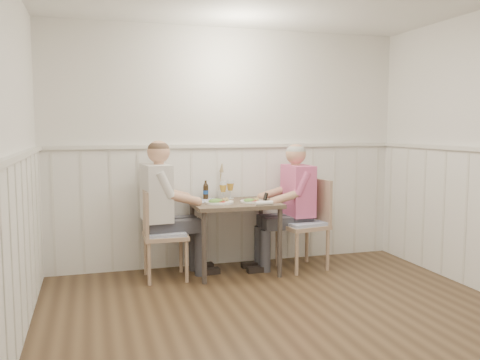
% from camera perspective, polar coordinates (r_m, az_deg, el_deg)
% --- Properties ---
extents(ground_plane, '(4.50, 4.50, 0.00)m').
position_cam_1_polar(ground_plane, '(3.84, 8.09, -17.56)').
color(ground_plane, '#43301E').
extents(room_shell, '(4.04, 4.54, 2.60)m').
position_cam_1_polar(room_shell, '(3.52, 8.45, 5.75)').
color(room_shell, white).
rests_on(room_shell, ground).
extents(wainscot, '(4.00, 4.49, 1.34)m').
position_cam_1_polar(wainscot, '(4.24, 4.35, -5.46)').
color(wainscot, white).
rests_on(wainscot, ground).
extents(dining_table, '(0.88, 0.70, 0.75)m').
position_cam_1_polar(dining_table, '(5.30, -0.61, -3.58)').
color(dining_table, brown).
rests_on(dining_table, ground).
extents(chair_right, '(0.53, 0.53, 0.97)m').
position_cam_1_polar(chair_right, '(5.54, 7.53, -4.50)').
color(chair_right, '#A27F69').
rests_on(chair_right, ground).
extents(chair_left, '(0.44, 0.44, 0.90)m').
position_cam_1_polar(chair_left, '(5.16, -9.01, -5.68)').
color(chair_left, '#A27F69').
rests_on(chair_left, ground).
extents(man_in_pink, '(0.63, 0.44, 1.37)m').
position_cam_1_polar(man_in_pink, '(5.57, 6.09, -3.91)').
color(man_in_pink, '#3F3F47').
rests_on(man_in_pink, ground).
extents(diner_cream, '(0.69, 0.48, 1.42)m').
position_cam_1_polar(diner_cream, '(5.21, -8.87, -4.40)').
color(diner_cream, '#3F3F47').
rests_on(diner_cream, ground).
extents(plate_man, '(0.24, 0.24, 0.06)m').
position_cam_1_polar(plate_man, '(5.27, 1.26, -2.30)').
color(plate_man, white).
rests_on(plate_man, dining_table).
extents(plate_diner, '(0.30, 0.30, 0.08)m').
position_cam_1_polar(plate_diner, '(5.18, -2.49, -2.39)').
color(plate_diner, white).
rests_on(plate_diner, dining_table).
extents(beer_glass_a, '(0.08, 0.08, 0.20)m').
position_cam_1_polar(beer_glass_a, '(5.51, -1.10, -0.70)').
color(beer_glass_a, silver).
rests_on(beer_glass_a, dining_table).
extents(beer_glass_b, '(0.08, 0.08, 0.20)m').
position_cam_1_polar(beer_glass_b, '(5.41, -1.91, -0.88)').
color(beer_glass_b, silver).
rests_on(beer_glass_b, dining_table).
extents(beer_bottle, '(0.06, 0.06, 0.21)m').
position_cam_1_polar(beer_bottle, '(5.47, -3.87, -1.24)').
color(beer_bottle, black).
rests_on(beer_bottle, dining_table).
extents(rolled_napkin, '(0.19, 0.06, 0.04)m').
position_cam_1_polar(rolled_napkin, '(5.08, 2.71, -2.60)').
color(rolled_napkin, white).
rests_on(rolled_napkin, dining_table).
extents(grass_vase, '(0.05, 0.05, 0.40)m').
position_cam_1_polar(grass_vase, '(5.54, -2.34, -0.22)').
color(grass_vase, silver).
rests_on(grass_vase, dining_table).
extents(gingham_mat, '(0.37, 0.33, 0.01)m').
position_cam_1_polar(gingham_mat, '(5.39, -3.70, -2.30)').
color(gingham_mat, '#5A6CA5').
rests_on(gingham_mat, dining_table).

